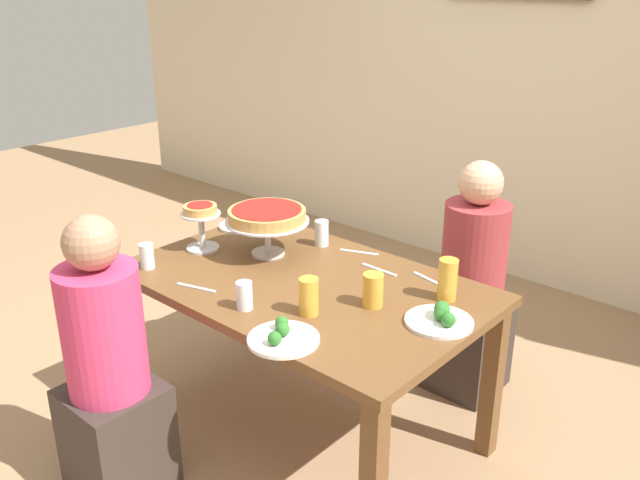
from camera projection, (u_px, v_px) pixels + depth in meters
name	position (u px, v px, depth m)	size (l,w,h in m)	color
ground_plane	(305.00, 428.00, 3.05)	(12.00, 12.00, 0.00)	#9E7A56
rear_partition	(551.00, 64.00, 4.06)	(8.00, 0.12, 2.80)	beige
dining_table	(304.00, 301.00, 2.81)	(1.48, 0.93, 0.74)	brown
diner_far_right	(470.00, 296.00, 3.20)	(0.34, 0.34, 1.15)	#382D28
diner_near_left	(110.00, 380.00, 2.55)	(0.34, 0.34, 1.15)	#382D28
deep_dish_pizza_stand	(267.00, 217.00, 2.97)	(0.37, 0.37, 0.22)	silver
personal_pizza_stand	(201.00, 219.00, 3.03)	(0.18, 0.18, 0.22)	silver
salad_plate_near_diner	(282.00, 337.00, 2.32)	(0.25, 0.25, 0.06)	white
salad_plate_far_diner	(441.00, 318.00, 2.43)	(0.25, 0.25, 0.07)	white
salad_plate_spare	(241.00, 224.00, 3.34)	(0.21, 0.21, 0.07)	white
beer_glass_amber_tall	(448.00, 280.00, 2.59)	(0.07, 0.07, 0.17)	gold
beer_glass_amber_short	(373.00, 290.00, 2.55)	(0.08, 0.08, 0.13)	gold
beer_glass_amber_spare	(309.00, 296.00, 2.48)	(0.07, 0.07, 0.14)	gold
water_glass_clear_near	(245.00, 296.00, 2.53)	(0.06, 0.06, 0.11)	white
water_glass_clear_far	(147.00, 256.00, 2.87)	(0.06, 0.06, 0.11)	white
water_glass_clear_spare	(322.00, 233.00, 3.11)	(0.06, 0.06, 0.12)	white
cutlery_fork_near	(379.00, 270.00, 2.87)	(0.18, 0.02, 0.01)	silver
cutlery_knife_near	(196.00, 288.00, 2.71)	(0.18, 0.02, 0.01)	silver
cutlery_fork_far	(429.00, 280.00, 2.78)	(0.18, 0.02, 0.01)	silver
cutlery_knife_far	(359.00, 252.00, 3.05)	(0.18, 0.02, 0.01)	silver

